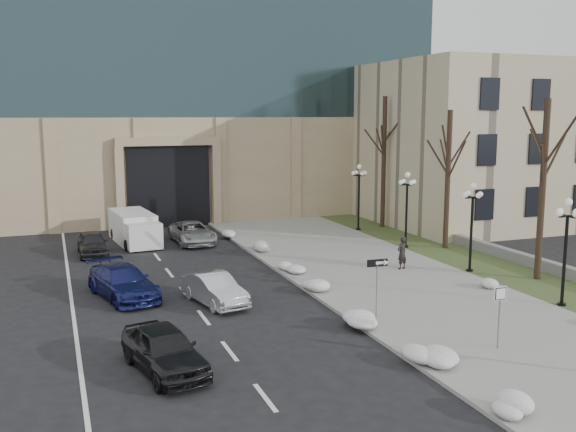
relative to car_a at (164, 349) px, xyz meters
name	(u,v)px	position (x,y,z in m)	size (l,w,h in m)	color
ground	(491,392)	(8.94, -5.00, -0.75)	(160.00, 160.00, 0.00)	black
sidewalk	(375,273)	(12.44, 9.00, -0.69)	(9.00, 40.00, 0.12)	gray
curb	(294,281)	(7.94, 9.00, -0.68)	(0.30, 40.00, 0.14)	gray
grass_strip	(479,263)	(18.94, 9.00, -0.70)	(4.00, 40.00, 0.10)	#3B4C26
stone_wall	(486,248)	(20.94, 11.00, -0.40)	(0.50, 30.00, 0.70)	gray
classical_building	(498,142)	(30.94, 22.98, 5.25)	(22.00, 18.12, 12.00)	#BCAF8D
car_a	(164,349)	(0.00, 0.00, 0.00)	(1.77, 4.39, 1.49)	black
car_b	(214,289)	(3.33, 6.74, -0.07)	(1.43, 4.10, 1.35)	#B2B4BB
car_c	(123,282)	(-0.32, 9.13, -0.02)	(2.05, 5.04, 1.46)	navy
car_d	(192,233)	(5.24, 20.33, -0.06)	(2.27, 4.93, 1.37)	#B5B5B5
car_e	(93,243)	(-1.03, 18.92, -0.05)	(1.66, 4.12, 1.40)	#2B2B2F
pedestrian	(402,253)	(14.08, 9.08, 0.24)	(0.63, 0.42, 1.74)	black
box_truck	(135,228)	(1.76, 21.67, 0.21)	(2.73, 6.37, 1.97)	silver
one_way_sign	(381,270)	(9.12, 2.33, 1.32)	(0.93, 0.26, 2.50)	slate
keep_sign	(500,304)	(11.29, -2.28, 0.98)	(0.50, 0.08, 2.35)	slate
snow_clump_a	(508,409)	(8.24, -6.59, -0.45)	(1.10, 1.60, 0.36)	white
snow_clump_b	(427,357)	(8.24, -2.53, -0.45)	(1.10, 1.60, 0.36)	white
snow_clump_c	(370,321)	(8.20, 1.41, -0.45)	(1.10, 1.60, 0.36)	white
snow_clump_d	(322,286)	(8.51, 6.82, -0.45)	(1.10, 1.60, 0.36)	white
snow_clump_e	(291,268)	(8.44, 10.71, -0.45)	(1.10, 1.60, 0.36)	white
snow_clump_f	(257,248)	(8.25, 16.02, -0.45)	(1.10, 1.60, 0.36)	white
snow_clump_g	(233,235)	(8.04, 20.60, -0.45)	(1.10, 1.60, 0.36)	white
snow_clump_i	(492,283)	(16.35, 4.53, -0.45)	(1.10, 1.60, 0.36)	white
lamppost_a	(566,238)	(17.24, 1.00, 2.33)	(1.18, 1.18, 4.76)	black
lamppost_b	(472,215)	(17.24, 7.50, 2.33)	(1.18, 1.18, 4.76)	black
lamppost_c	(407,200)	(17.24, 14.00, 2.33)	(1.18, 1.18, 4.76)	black
lamppost_d	(359,188)	(17.24, 20.50, 2.33)	(1.18, 1.18, 4.76)	black
tree_near	(544,164)	(19.44, 5.00, 5.08)	(3.20, 3.20, 9.00)	black
tree_mid	(448,160)	(19.44, 13.00, 4.76)	(3.20, 3.20, 8.50)	black
tree_far	(384,144)	(19.44, 21.00, 5.40)	(3.20, 3.20, 9.50)	black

